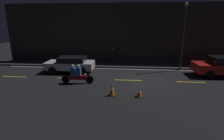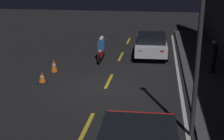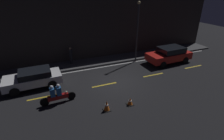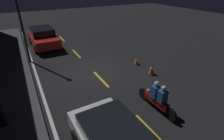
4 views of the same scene
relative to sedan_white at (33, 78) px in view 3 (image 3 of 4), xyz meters
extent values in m
plane|color=black|center=(5.95, -1.77, -0.73)|extent=(56.00, 56.00, 0.00)
cube|color=#424244|center=(5.95, 2.79, -0.66)|extent=(28.00, 2.14, 0.14)
cube|color=#2D2826|center=(5.95, 4.01, 2.30)|extent=(28.00, 0.30, 6.06)
cube|color=gold|center=(0.45, -1.77, -0.73)|extent=(2.00, 0.14, 0.01)
cube|color=gold|center=(4.95, -1.77, -0.73)|extent=(2.00, 0.14, 0.01)
cube|color=gold|center=(9.45, -1.77, -0.73)|extent=(2.00, 0.14, 0.01)
cube|color=gold|center=(13.95, -1.77, -0.73)|extent=(2.00, 0.14, 0.01)
cube|color=silver|center=(5.95, 1.47, -0.73)|extent=(25.20, 0.14, 0.01)
cube|color=silver|center=(-0.05, 0.00, -0.11)|extent=(4.07, 1.92, 0.59)
cube|color=black|center=(0.15, 0.00, 0.40)|extent=(2.26, 1.68, 0.42)
cube|color=red|center=(1.95, -0.52, 0.04)|extent=(0.07, 0.20, 0.10)
cube|color=red|center=(1.91, 0.64, 0.04)|extent=(0.07, 0.20, 0.10)
cylinder|color=black|center=(-1.27, -0.92, -0.41)|extent=(0.66, 0.20, 0.66)
cylinder|color=black|center=(-1.32, 0.83, -0.41)|extent=(0.66, 0.20, 0.66)
cylinder|color=black|center=(1.22, -0.84, -0.41)|extent=(0.66, 0.20, 0.66)
cylinder|color=black|center=(1.17, 0.91, -0.41)|extent=(0.66, 0.20, 0.66)
cube|color=red|center=(12.45, 0.10, -0.06)|extent=(4.49, 2.04, 0.70)
cube|color=black|center=(12.67, 0.11, 0.55)|extent=(2.49, 1.79, 0.54)
cube|color=red|center=(14.65, -0.44, 0.11)|extent=(0.07, 0.20, 0.10)
cube|color=red|center=(14.61, 0.79, 0.11)|extent=(0.07, 0.20, 0.10)
cylinder|color=black|center=(11.11, -0.87, -0.41)|extent=(0.65, 0.20, 0.64)
cylinder|color=black|center=(11.05, 0.98, -0.41)|extent=(0.65, 0.20, 0.64)
cylinder|color=black|center=(13.85, -0.78, -0.41)|extent=(0.65, 0.20, 0.64)
cylinder|color=black|center=(13.79, 1.07, -0.41)|extent=(0.65, 0.20, 0.64)
cylinder|color=black|center=(2.25, -2.75, -0.45)|extent=(0.57, 0.11, 0.57)
cylinder|color=black|center=(0.56, -2.83, -0.45)|extent=(0.57, 0.13, 0.57)
cube|color=maroon|center=(1.41, -2.79, -0.30)|extent=(1.30, 0.30, 0.30)
sphere|color=#F2EABF|center=(1.96, -2.77, -0.07)|extent=(0.14, 0.14, 0.14)
cube|color=#265999|center=(1.51, -2.79, 0.12)|extent=(0.30, 0.37, 0.55)
sphere|color=silver|center=(1.51, -2.79, 0.51)|extent=(0.22, 0.22, 0.22)
cube|color=#265999|center=(1.11, -2.80, 0.12)|extent=(0.30, 0.37, 0.55)
sphere|color=silver|center=(1.11, -2.80, 0.51)|extent=(0.22, 0.22, 0.22)
cube|color=black|center=(4.03, -4.73, -0.72)|extent=(0.45, 0.45, 0.03)
cone|color=orange|center=(4.03, -4.73, -0.37)|extent=(0.34, 0.34, 0.66)
cylinder|color=white|center=(4.03, -4.73, -0.34)|extent=(0.19, 0.19, 0.08)
cube|color=black|center=(5.61, -4.76, -0.72)|extent=(0.42, 0.42, 0.03)
cone|color=orange|center=(5.61, -4.76, -0.47)|extent=(0.33, 0.33, 0.47)
cylinder|color=white|center=(5.61, -4.76, -0.45)|extent=(0.18, 0.18, 0.06)
cylinder|color=black|center=(3.35, 3.07, -0.21)|extent=(0.28, 0.28, 0.76)
cylinder|color=black|center=(3.35, 3.07, 0.50)|extent=(0.34, 0.34, 0.67)
sphere|color=tan|center=(3.35, 3.07, 0.95)|extent=(0.22, 0.22, 0.22)
cylinder|color=#333338|center=(9.56, 1.57, 2.02)|extent=(0.14, 0.14, 5.50)
sphere|color=#F9D88C|center=(9.56, 1.57, 4.89)|extent=(0.28, 0.28, 0.28)
camera|label=1|loc=(4.95, -14.18, 3.35)|focal=28.00mm
camera|label=2|loc=(18.45, 0.44, 4.13)|focal=50.00mm
camera|label=3|loc=(1.04, -12.84, 6.04)|focal=28.00mm
camera|label=4|loc=(-3.09, 1.85, 4.37)|focal=28.00mm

